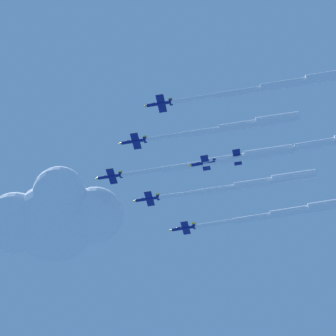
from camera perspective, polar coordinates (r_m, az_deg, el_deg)
name	(u,v)px	position (r m, az deg, el deg)	size (l,w,h in m)	color
jet_lead	(228,159)	(258.40, 4.73, 0.71)	(69.58, 22.64, 4.49)	navy
jet_port_inner	(241,125)	(252.27, 5.71, 3.34)	(61.79, 20.51, 4.55)	navy
jet_starboard_inner	(257,183)	(266.11, 6.95, -1.16)	(65.93, 21.89, 4.48)	navy
jet_port_mid	(288,84)	(247.89, 9.38, 6.53)	(71.02, 23.01, 4.51)	navy
jet_starboard_mid	(293,211)	(269.94, 9.75, -3.33)	(66.01, 22.87, 4.57)	navy
jet_port_outer	(319,143)	(259.13, 11.72, 1.89)	(66.30, 23.31, 4.57)	navy
cloud_puff	(55,216)	(272.72, -8.85, -3.76)	(50.76, 36.00, 34.27)	white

